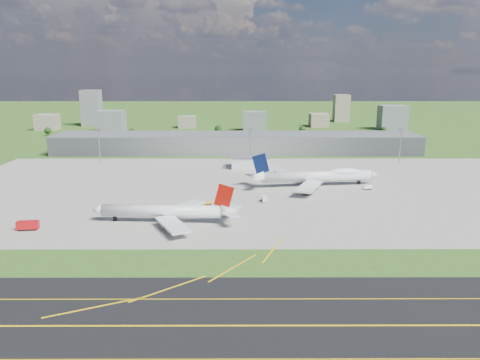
{
  "coord_description": "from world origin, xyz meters",
  "views": [
    {
      "loc": [
        1.73,
        -222.74,
        66.34
      ],
      "look_at": [
        2.49,
        23.33,
        9.0
      ],
      "focal_mm": 35.0,
      "sensor_mm": 36.0,
      "label": 1
    }
  ],
  "objects_px": {
    "tug_yellow": "(208,203)",
    "van_white_far": "(367,188)",
    "airliner_red_twin": "(167,212)",
    "van_white_near": "(264,199)",
    "airliner_blue_quad": "(317,177)",
    "fire_truck": "(28,226)"
  },
  "relations": [
    {
      "from": "tug_yellow",
      "to": "van_white_near",
      "type": "height_order",
      "value": "van_white_near"
    },
    {
      "from": "airliner_red_twin",
      "to": "tug_yellow",
      "type": "distance_m",
      "value": 33.01
    },
    {
      "from": "airliner_red_twin",
      "to": "van_white_near",
      "type": "bearing_deg",
      "value": -139.84
    },
    {
      "from": "fire_truck",
      "to": "tug_yellow",
      "type": "xyz_separation_m",
      "value": [
        74.6,
        38.86,
        -1.05
      ]
    },
    {
      "from": "airliner_red_twin",
      "to": "van_white_near",
      "type": "distance_m",
      "value": 57.01
    },
    {
      "from": "airliner_red_twin",
      "to": "fire_truck",
      "type": "distance_m",
      "value": 58.98
    },
    {
      "from": "airliner_red_twin",
      "to": "airliner_blue_quad",
      "type": "relative_size",
      "value": 0.85
    },
    {
      "from": "airliner_red_twin",
      "to": "airliner_blue_quad",
      "type": "bearing_deg",
      "value": -135.47
    },
    {
      "from": "airliner_red_twin",
      "to": "van_white_far",
      "type": "xyz_separation_m",
      "value": [
        106.3,
        58.77,
        -3.58
      ]
    },
    {
      "from": "airliner_blue_quad",
      "to": "van_white_far",
      "type": "distance_m",
      "value": 29.5
    },
    {
      "from": "tug_yellow",
      "to": "van_white_far",
      "type": "bearing_deg",
      "value": -28.62
    },
    {
      "from": "airliner_red_twin",
      "to": "van_white_near",
      "type": "height_order",
      "value": "airliner_red_twin"
    },
    {
      "from": "airliner_blue_quad",
      "to": "tug_yellow",
      "type": "xyz_separation_m",
      "value": [
        -62.01,
        -39.93,
        -4.8
      ]
    },
    {
      "from": "tug_yellow",
      "to": "van_white_far",
      "type": "distance_m",
      "value": 94.7
    },
    {
      "from": "airliner_red_twin",
      "to": "tug_yellow",
      "type": "bearing_deg",
      "value": -116.94
    },
    {
      "from": "tug_yellow",
      "to": "van_white_far",
      "type": "relative_size",
      "value": 0.72
    },
    {
      "from": "airliner_blue_quad",
      "to": "airliner_red_twin",
      "type": "bearing_deg",
      "value": -146.39
    },
    {
      "from": "fire_truck",
      "to": "van_white_near",
      "type": "xyz_separation_m",
      "value": [
        103.66,
        44.51,
        -0.54
      ]
    },
    {
      "from": "airliner_red_twin",
      "to": "fire_truck",
      "type": "relative_size",
      "value": 7.21
    },
    {
      "from": "airliner_blue_quad",
      "to": "van_white_far",
      "type": "height_order",
      "value": "airliner_blue_quad"
    },
    {
      "from": "airliner_blue_quad",
      "to": "fire_truck",
      "type": "height_order",
      "value": "airliner_blue_quad"
    },
    {
      "from": "airliner_blue_quad",
      "to": "fire_truck",
      "type": "xyz_separation_m",
      "value": [
        -136.61,
        -78.8,
        -3.75
      ]
    }
  ]
}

